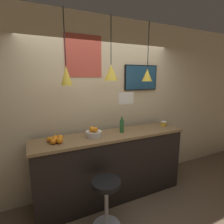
% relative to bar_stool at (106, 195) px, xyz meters
% --- Properties ---
extents(back_wall, '(8.00, 0.06, 2.90)m').
position_rel_bar_stool_xyz_m(back_wall, '(0.33, 0.92, 0.98)').
color(back_wall, beige).
rests_on(back_wall, ground_plane).
extents(service_counter, '(2.40, 0.55, 1.08)m').
position_rel_bar_stool_xyz_m(service_counter, '(0.33, 0.53, 0.07)').
color(service_counter, black).
rests_on(service_counter, ground_plane).
extents(bar_stool, '(0.37, 0.37, 0.67)m').
position_rel_bar_stool_xyz_m(bar_stool, '(0.00, 0.00, 0.00)').
color(bar_stool, '#B7B7BC').
rests_on(bar_stool, ground_plane).
extents(fruit_bowl, '(0.24, 0.24, 0.16)m').
position_rel_bar_stool_xyz_m(fruit_bowl, '(0.03, 0.54, 0.66)').
color(fruit_bowl, beige).
rests_on(fruit_bowl, service_counter).
extents(orange_pile, '(0.22, 0.22, 0.09)m').
position_rel_bar_stool_xyz_m(orange_pile, '(-0.51, 0.55, 0.64)').
color(orange_pile, orange).
rests_on(orange_pile, service_counter).
extents(juice_bottle, '(0.07, 0.07, 0.25)m').
position_rel_bar_stool_xyz_m(juice_bottle, '(0.51, 0.55, 0.71)').
color(juice_bottle, '#286B33').
rests_on(juice_bottle, service_counter).
extents(spread_jar, '(0.10, 0.10, 0.08)m').
position_rel_bar_stool_xyz_m(spread_jar, '(1.37, 0.55, 0.65)').
color(spread_jar, gold).
rests_on(spread_jar, service_counter).
extents(pendant_lamp_left, '(0.15, 0.15, 0.96)m').
position_rel_bar_stool_xyz_m(pendant_lamp_left, '(-0.32, 0.57, 1.50)').
color(pendant_lamp_left, black).
extents(pendant_lamp_middle, '(0.21, 0.21, 0.91)m').
position_rel_bar_stool_xyz_m(pendant_lamp_middle, '(0.33, 0.57, 1.54)').
color(pendant_lamp_middle, black).
extents(pendant_lamp_right, '(0.17, 0.17, 0.92)m').
position_rel_bar_stool_xyz_m(pendant_lamp_right, '(0.98, 0.57, 1.52)').
color(pendant_lamp_right, black).
extents(mounted_tv, '(0.66, 0.04, 0.44)m').
position_rel_bar_stool_xyz_m(mounted_tv, '(1.06, 0.87, 1.47)').
color(mounted_tv, black).
extents(hanging_menu_board, '(0.24, 0.01, 0.17)m').
position_rel_bar_stool_xyz_m(hanging_menu_board, '(0.46, 0.34, 1.18)').
color(hanging_menu_board, white).
extents(wall_poster, '(0.58, 0.01, 0.63)m').
position_rel_bar_stool_xyz_m(wall_poster, '(0.02, 0.88, 1.79)').
color(wall_poster, '#C64C3D').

